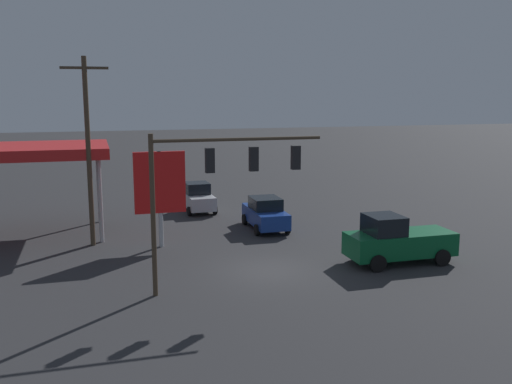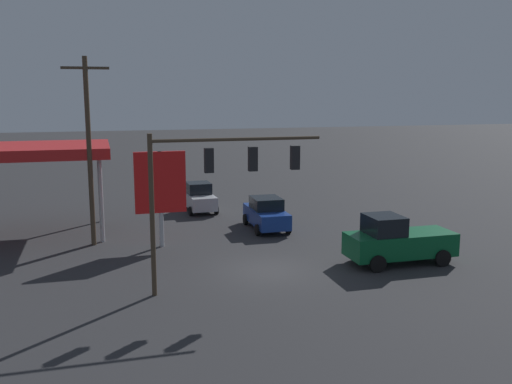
% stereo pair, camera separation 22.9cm
% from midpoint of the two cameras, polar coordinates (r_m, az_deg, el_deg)
% --- Properties ---
extents(ground_plane, '(200.00, 200.00, 0.00)m').
position_cam_midpoint_polar(ground_plane, '(26.65, 1.41, -7.83)').
color(ground_plane, '#2D2D30').
extents(traffic_signal_assembly, '(7.13, 0.43, 6.56)m').
position_cam_midpoint_polar(traffic_signal_assembly, '(23.09, -3.57, 1.81)').
color(traffic_signal_assembly, '#473828').
rests_on(traffic_signal_assembly, ground).
extents(utility_pole, '(2.40, 0.26, 9.96)m').
position_cam_midpoint_polar(utility_pole, '(31.18, -16.15, 4.29)').
color(utility_pole, '#473828').
rests_on(utility_pole, ground).
extents(gas_station_canopy, '(11.83, 6.39, 5.19)m').
position_cam_midpoint_polar(gas_station_canopy, '(34.74, -24.10, 3.64)').
color(gas_station_canopy, red).
rests_on(gas_station_canopy, ground).
extents(price_sign, '(2.68, 0.27, 5.09)m').
position_cam_midpoint_polar(price_sign, '(30.30, -9.34, 0.76)').
color(price_sign, '#B7B7BC').
rests_on(price_sign, ground).
extents(hatchback_crossing, '(2.07, 3.86, 1.97)m').
position_cam_midpoint_polar(hatchback_crossing, '(39.49, -5.52, -0.56)').
color(hatchback_crossing, silver).
rests_on(hatchback_crossing, ground).
extents(sedan_far, '(2.09, 4.41, 1.93)m').
position_cam_midpoint_polar(sedan_far, '(34.21, 1.22, -2.16)').
color(sedan_far, navy).
rests_on(sedan_far, ground).
extents(pickup_parked, '(5.20, 2.26, 2.40)m').
position_cam_midpoint_polar(pickup_parked, '(28.23, 14.17, -4.77)').
color(pickup_parked, '#0C592D').
rests_on(pickup_parked, ground).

